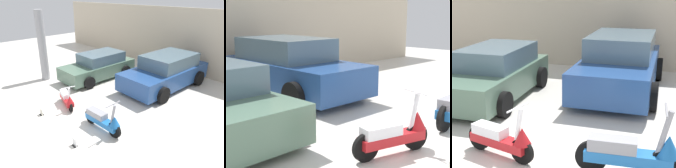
# 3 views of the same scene
# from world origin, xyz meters

# --- Properties ---
(scooter_front_left) EXTENTS (1.32, 0.63, 0.95)m
(scooter_front_left) POSITION_xyz_m (-0.56, 1.20, 0.34)
(scooter_front_left) COLOR black
(scooter_front_left) RESTS_ON ground_plane
(car_rear_center) EXTENTS (2.18, 4.37, 1.47)m
(car_rear_center) POSITION_xyz_m (0.80, 5.48, 0.70)
(car_rear_center) COLOR navy
(car_rear_center) RESTS_ON ground_plane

